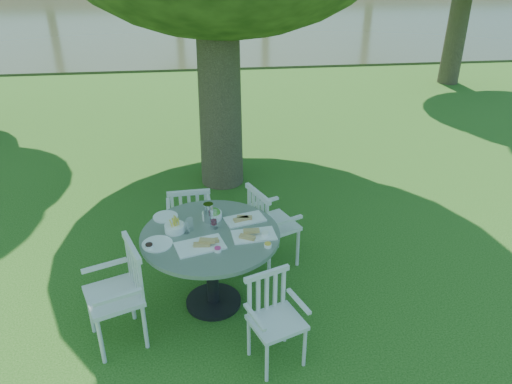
% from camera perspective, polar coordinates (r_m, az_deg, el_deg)
% --- Properties ---
extents(ground, '(140.00, 140.00, 0.00)m').
position_cam_1_polar(ground, '(5.74, 0.23, -8.47)').
color(ground, '#153F0D').
rests_on(ground, ground).
extents(table, '(1.33, 1.33, 0.84)m').
position_cam_1_polar(table, '(4.86, -5.16, -6.48)').
color(table, black).
rests_on(table, ground).
extents(chair_ne, '(0.60, 0.62, 0.95)m').
position_cam_1_polar(chair_ne, '(5.48, 1.24, -3.35)').
color(chair_ne, silver).
rests_on(chair_ne, ground).
extents(chair_nw, '(0.49, 0.46, 0.92)m').
position_cam_1_polar(chair_nw, '(5.66, -7.56, -2.78)').
color(chair_nw, silver).
rests_on(chair_nw, ground).
extents(chair_sw, '(0.61, 0.63, 0.98)m').
position_cam_1_polar(chair_sw, '(4.67, -14.91, -10.40)').
color(chair_sw, silver).
rests_on(chair_sw, ground).
extents(chair_se, '(0.54, 0.52, 0.84)m').
position_cam_1_polar(chair_se, '(4.40, 1.85, -13.43)').
color(chair_se, silver).
rests_on(chair_se, ground).
extents(tableware, '(1.25, 0.87, 0.20)m').
position_cam_1_polar(tableware, '(4.81, -5.93, -3.92)').
color(tableware, white).
rests_on(tableware, table).
extents(river, '(100.00, 28.00, 0.12)m').
position_cam_1_polar(river, '(27.81, -5.79, 20.64)').
color(river, '#2F351F').
rests_on(river, ground).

